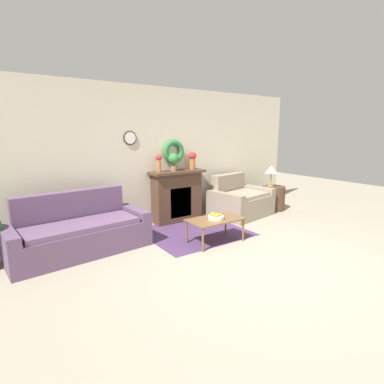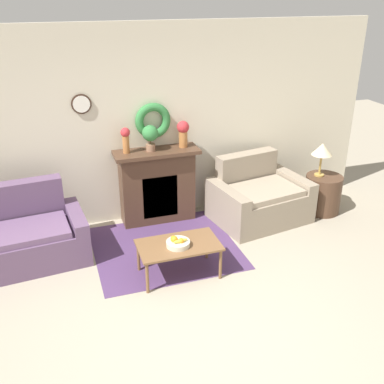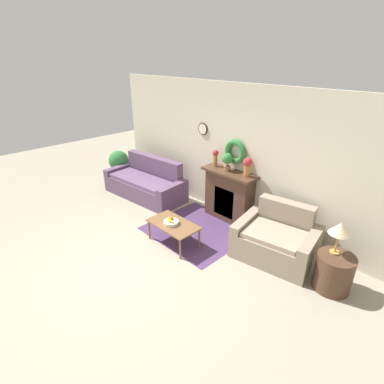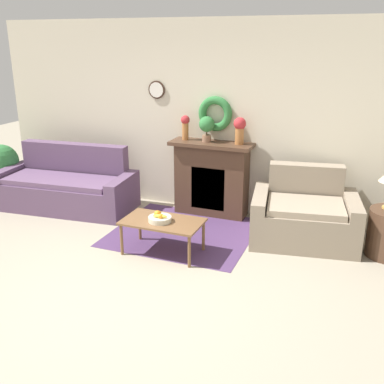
{
  "view_description": "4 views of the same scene",
  "coord_description": "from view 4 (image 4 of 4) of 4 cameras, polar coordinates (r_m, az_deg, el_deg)",
  "views": [
    {
      "loc": [
        -3.03,
        -2.59,
        1.84
      ],
      "look_at": [
        -0.14,
        1.63,
        0.81
      ],
      "focal_mm": 28.0,
      "sensor_mm": 36.0,
      "label": 1
    },
    {
      "loc": [
        -1.22,
        -3.06,
        3.08
      ],
      "look_at": [
        0.29,
        1.52,
        0.87
      ],
      "focal_mm": 42.0,
      "sensor_mm": 36.0,
      "label": 2
    },
    {
      "loc": [
        3.54,
        -1.82,
        3.16
      ],
      "look_at": [
        0.01,
        1.63,
        0.88
      ],
      "focal_mm": 28.0,
      "sensor_mm": 36.0,
      "label": 3
    },
    {
      "loc": [
        2.12,
        -3.22,
        2.43
      ],
      "look_at": [
        0.24,
        1.55,
        0.67
      ],
      "focal_mm": 42.0,
      "sensor_mm": 36.0,
      "label": 4
    }
  ],
  "objects": [
    {
      "name": "vase_on_mantel_right",
      "position": [
        6.13,
        6.07,
        8.0
      ],
      "size": [
        0.17,
        0.17,
        0.37
      ],
      "color": "#AD6B38",
      "rests_on": "fireplace"
    },
    {
      "name": "coffee_table",
      "position": [
        5.28,
        -3.76,
        -4.05
      ],
      "size": [
        0.94,
        0.54,
        0.41
      ],
      "color": "brown",
      "rests_on": "ground_plane"
    },
    {
      "name": "potted_plant_on_mantel",
      "position": [
        6.25,
        1.88,
        8.38
      ],
      "size": [
        0.22,
        0.22,
        0.36
      ],
      "color": "#8E664C",
      "rests_on": "fireplace"
    },
    {
      "name": "fireplace",
      "position": [
        6.41,
        2.49,
        1.78
      ],
      "size": [
        1.16,
        0.41,
        1.06
      ],
      "color": "#4C3323",
      "rests_on": "ground_plane"
    },
    {
      "name": "wall_back",
      "position": [
        6.46,
        2.11,
        9.34
      ],
      "size": [
        6.8,
        0.18,
        2.7
      ],
      "color": "beige",
      "rests_on": "ground_plane"
    },
    {
      "name": "fruit_bowl",
      "position": [
        5.23,
        -4.12,
        -3.28
      ],
      "size": [
        0.27,
        0.27,
        0.12
      ],
      "color": "beige",
      "rests_on": "coffee_table"
    },
    {
      "name": "floor_rug",
      "position": [
        5.95,
        -1.12,
        -5.11
      ],
      "size": [
        1.8,
        1.64,
        0.01
      ],
      "color": "#4C335B",
      "rests_on": "ground_plane"
    },
    {
      "name": "ground_plane",
      "position": [
        4.55,
        -10.25,
        -13.6
      ],
      "size": [
        16.0,
        16.0,
        0.0
      ],
      "primitive_type": "plane",
      "color": "#9E937F"
    },
    {
      "name": "couch_left",
      "position": [
        6.99,
        -15.62,
        0.61
      ],
      "size": [
        2.12,
        1.06,
        0.92
      ],
      "rotation": [
        0.0,
        0.0,
        0.09
      ],
      "color": "#604766",
      "rests_on": "ground_plane"
    },
    {
      "name": "potted_plant_floor_by_couch",
      "position": [
        7.75,
        -22.97,
        3.27
      ],
      "size": [
        0.53,
        0.53,
        0.85
      ],
      "color": "#8E664C",
      "rests_on": "ground_plane"
    },
    {
      "name": "loveseat_right",
      "position": [
        5.81,
        14.07,
        -2.96
      ],
      "size": [
        1.42,
        1.15,
        0.9
      ],
      "rotation": [
        0.0,
        0.0,
        0.17
      ],
      "color": "gray",
      "rests_on": "ground_plane"
    },
    {
      "name": "vase_on_mantel_left",
      "position": [
        6.38,
        -0.86,
        8.44
      ],
      "size": [
        0.13,
        0.13,
        0.35
      ],
      "color": "#AD6B38",
      "rests_on": "fireplace"
    }
  ]
}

